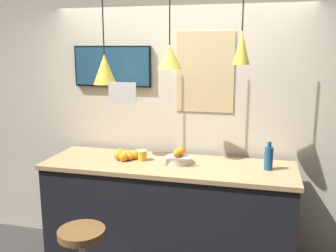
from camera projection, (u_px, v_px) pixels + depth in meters
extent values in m
cube|color=beige|center=(179.00, 114.00, 3.77)|extent=(8.00, 0.06, 2.90)
cube|color=black|center=(168.00, 220.00, 3.52)|extent=(2.25, 0.67, 1.03)
cube|color=tan|center=(168.00, 166.00, 3.41)|extent=(2.29, 0.71, 0.04)
cylinder|color=brown|center=(82.00, 233.00, 2.98)|extent=(0.38, 0.38, 0.06)
cylinder|color=beige|center=(178.00, 160.00, 3.42)|extent=(0.25, 0.25, 0.06)
sphere|color=orange|center=(177.00, 154.00, 3.40)|extent=(0.07, 0.07, 0.07)
sphere|color=orange|center=(181.00, 151.00, 3.45)|extent=(0.09, 0.09, 0.09)
sphere|color=orange|center=(178.00, 152.00, 3.44)|extent=(0.07, 0.07, 0.07)
sphere|color=orange|center=(137.00, 154.00, 3.59)|extent=(0.08, 0.08, 0.08)
sphere|color=orange|center=(123.00, 157.00, 3.47)|extent=(0.08, 0.08, 0.08)
sphere|color=orange|center=(124.00, 156.00, 3.52)|extent=(0.08, 0.08, 0.08)
sphere|color=orange|center=(135.00, 155.00, 3.54)|extent=(0.08, 0.08, 0.08)
sphere|color=orange|center=(120.00, 153.00, 3.62)|extent=(0.08, 0.08, 0.08)
sphere|color=orange|center=(124.00, 155.00, 3.56)|extent=(0.08, 0.08, 0.08)
sphere|color=orange|center=(137.00, 153.00, 3.62)|extent=(0.07, 0.07, 0.07)
sphere|color=orange|center=(130.00, 157.00, 3.51)|extent=(0.07, 0.07, 0.07)
sphere|color=orange|center=(135.00, 154.00, 3.55)|extent=(0.09, 0.09, 0.09)
sphere|color=orange|center=(129.00, 155.00, 3.55)|extent=(0.07, 0.07, 0.07)
sphere|color=orange|center=(128.00, 155.00, 3.53)|extent=(0.08, 0.08, 0.08)
sphere|color=orange|center=(125.00, 156.00, 3.51)|extent=(0.08, 0.08, 0.08)
sphere|color=orange|center=(119.00, 156.00, 3.52)|extent=(0.08, 0.08, 0.08)
cylinder|color=navy|center=(269.00, 159.00, 3.22)|extent=(0.07, 0.07, 0.20)
cylinder|color=navy|center=(269.00, 145.00, 3.19)|extent=(0.03, 0.03, 0.05)
cylinder|color=gold|center=(142.00, 156.00, 3.50)|extent=(0.09, 0.09, 0.09)
cylinder|color=white|center=(142.00, 151.00, 3.49)|extent=(0.09, 0.09, 0.01)
cylinder|color=black|center=(103.00, 11.00, 3.34)|extent=(0.01, 0.01, 0.75)
cone|color=yellow|center=(105.00, 69.00, 3.44)|extent=(0.21, 0.21, 0.28)
sphere|color=#F9EFCC|center=(105.00, 82.00, 3.47)|extent=(0.04, 0.04, 0.04)
cylinder|color=black|center=(170.00, 5.00, 3.18)|extent=(0.01, 0.01, 0.67)
cone|color=yellow|center=(170.00, 57.00, 3.27)|extent=(0.22, 0.22, 0.21)
sphere|color=#F9EFCC|center=(170.00, 67.00, 3.29)|extent=(0.04, 0.04, 0.04)
cone|color=yellow|center=(242.00, 48.00, 3.11)|extent=(0.14, 0.14, 0.28)
sphere|color=#F9EFCC|center=(241.00, 62.00, 3.13)|extent=(0.04, 0.04, 0.04)
cube|color=black|center=(112.00, 66.00, 3.79)|extent=(0.82, 0.04, 0.41)
cube|color=navy|center=(112.00, 66.00, 3.78)|extent=(0.79, 0.01, 0.38)
cube|color=white|center=(122.00, 93.00, 3.09)|extent=(0.24, 0.01, 0.17)
cube|color=#DBBC84|center=(205.00, 72.00, 3.59)|extent=(0.56, 0.01, 0.77)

